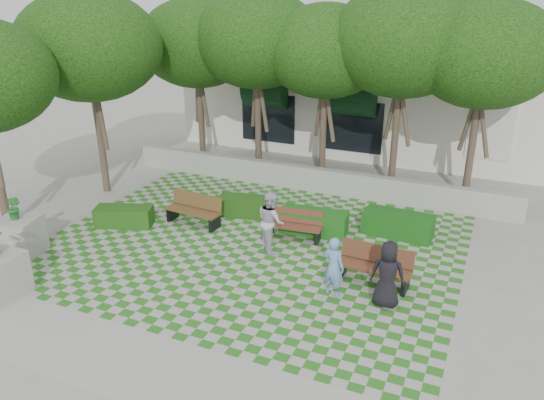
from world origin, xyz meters
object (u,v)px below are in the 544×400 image
at_px(person_dark, 388,274).
at_px(planter_back, 19,235).
at_px(hedge_east, 398,224).
at_px(bench_mid, 294,225).
at_px(bench_east, 374,266).
at_px(hedge_midright, 314,222).
at_px(person_white, 271,221).
at_px(bench_west, 194,210).
at_px(person_blue, 334,267).
at_px(hedge_midleft, 247,206).
at_px(hedge_west, 124,216).

bearing_deg(person_dark, planter_back, 5.05).
bearing_deg(hedge_east, bench_mid, -152.89).
height_order(bench_east, hedge_east, bench_east).
height_order(bench_east, hedge_midright, bench_east).
bearing_deg(bench_east, hedge_midright, 141.29).
relative_size(hedge_midright, person_dark, 1.22).
bearing_deg(hedge_midright, hedge_east, 19.46).
bearing_deg(person_white, bench_east, -146.55).
distance_m(hedge_east, person_white, 4.08).
xyz_separation_m(bench_west, hedge_midright, (3.79, 0.91, -0.12)).
distance_m(bench_west, planter_back, 5.17).
relative_size(person_blue, person_white, 0.88).
bearing_deg(hedge_east, planter_back, -150.11).
distance_m(bench_east, hedge_midright, 3.33).
height_order(bench_mid, person_dark, person_dark).
relative_size(hedge_midright, person_blue, 1.30).
distance_m(person_dark, person_white, 4.06).
height_order(hedge_east, person_dark, person_dark).
xyz_separation_m(bench_mid, hedge_midleft, (-2.11, 0.98, -0.11)).
bearing_deg(hedge_west, hedge_midright, 18.59).
xyz_separation_m(bench_mid, hedge_midright, (0.42, 0.60, -0.07)).
height_order(bench_east, bench_west, bench_east).
bearing_deg(person_dark, bench_mid, -40.78).
height_order(person_blue, person_dark, person_dark).
distance_m(hedge_east, person_dark, 4.09).
relative_size(hedge_west, planter_back, 1.00).
xyz_separation_m(hedge_midleft, planter_back, (-4.75, -5.10, 0.28)).
distance_m(hedge_east, hedge_midright, 2.60).
distance_m(bench_east, bench_west, 6.38).
relative_size(bench_east, hedge_east, 0.93).
bearing_deg(bench_mid, person_blue, -58.06).
distance_m(planter_back, person_white, 7.23).
bearing_deg(bench_west, hedge_midright, 18.55).
xyz_separation_m(hedge_west, person_white, (5.02, 0.38, 0.59)).
bearing_deg(hedge_midright, hedge_west, -161.41).
relative_size(hedge_midright, person_white, 1.14).
distance_m(hedge_east, hedge_west, 8.72).
xyz_separation_m(bench_east, bench_mid, (-2.87, 1.64, -0.05)).
distance_m(hedge_midleft, person_dark, 6.55).
xyz_separation_m(hedge_east, hedge_midleft, (-4.98, -0.49, -0.04)).
distance_m(bench_west, hedge_midright, 3.90).
bearing_deg(hedge_midright, bench_east, -42.45).
relative_size(bench_mid, hedge_east, 0.83).
distance_m(hedge_midleft, planter_back, 6.97).
relative_size(hedge_east, person_dark, 1.24).
xyz_separation_m(bench_east, hedge_east, (-0.00, 3.11, -0.12)).
height_order(bench_east, bench_mid, bench_east).
height_order(hedge_east, hedge_midright, hedge_east).
bearing_deg(person_blue, person_dark, -160.76).
bearing_deg(bench_east, bench_west, 171.69).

